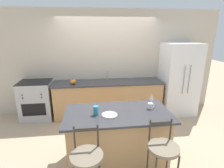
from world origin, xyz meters
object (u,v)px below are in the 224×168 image
Objects in this scene: refrigerator at (178,79)px; wine_glass at (152,97)px; dinner_plate at (110,115)px; oven_range at (37,100)px; tumbler_cup at (96,110)px; bar_stool_far at (163,155)px; pumpkin_decoration at (73,82)px; coffee_mug at (150,106)px; bar_stool_near at (87,164)px.

refrigerator is 8.77× the size of wine_glass.
dinner_plate is at bearing -138.53° from refrigerator.
tumbler_cup reaches higher than oven_range.
bar_stool_far is at bearing -120.30° from refrigerator.
wine_glass reaches higher than tumbler_cup.
pumpkin_decoration is at bearing 135.12° from wine_glass.
dinner_plate is 0.72m from coffee_mug.
bar_stool_far is at bearing -98.54° from wine_glass.
coffee_mug reaches higher than oven_range.
dinner_plate is 0.83m from wine_glass.
bar_stool_far is 7.55× the size of tumbler_cup.
tumbler_cup is at bearing 78.54° from bar_stool_near.
bar_stool_near reaches higher than tumbler_cup.
wine_glass is 2.07m from pumpkin_decoration.
refrigerator is 2.12m from coffee_mug.
refrigerator is 7.61× the size of dinner_plate.
oven_range is 2.84m from bar_stool_near.
bar_stool_far is at bearing -47.59° from oven_range.
refrigerator is at bearing 50.94° from coffee_mug.
tumbler_cup is at bearing -172.94° from coffee_mug.
coffee_mug is at bearing 84.27° from bar_stool_far.
oven_range is at bearing 117.20° from bar_stool_near.
oven_range is 0.91× the size of bar_stool_near.
coffee_mug is 0.81× the size of pumpkin_decoration.
coffee_mug is 2.13m from pumpkin_decoration.
bar_stool_near is 7.19× the size of pumpkin_decoration.
bar_stool_near is at bearing -139.66° from wine_glass.
bar_stool_near is 0.80m from tumbler_cup.
bar_stool_far reaches higher than oven_range.
oven_range is at bearing 146.68° from wine_glass.
wine_glass is 1.44× the size of pumpkin_decoration.
pumpkin_decoration is (-1.33, 2.37, 0.36)m from bar_stool_far.
oven_range is at bearing 131.29° from dinner_plate.
pumpkin_decoration is at bearing -7.31° from oven_range.
pumpkin_decoration is at bearing 111.93° from dinner_plate.
oven_range is at bearing 132.41° from bar_stool_far.
coffee_mug is (-0.06, -0.13, -0.10)m from wine_glass.
bar_stool_far reaches higher than pumpkin_decoration.
oven_range is 3.96× the size of dinner_plate.
dinner_plate is at bearing -159.10° from wine_glass.
coffee_mug is at bearing 37.57° from bar_stool_near.
oven_range is 3.37m from bar_stool_far.
dinner_plate is at bearing 61.92° from bar_stool_near.
wine_glass is at bearing -33.32° from oven_range.
bar_stool_near reaches higher than oven_range.
bar_stool_far is (2.27, -2.49, 0.13)m from oven_range.
bar_stool_near is 5.00× the size of wine_glass.
oven_range is at bearing 128.20° from tumbler_cup.
wine_glass is 1.00m from tumbler_cup.
dinner_plate is at bearing -68.07° from pumpkin_decoration.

